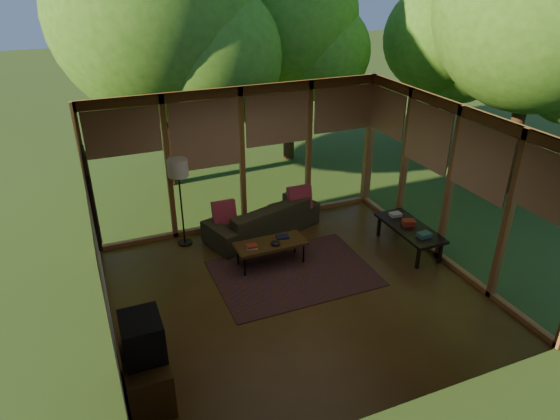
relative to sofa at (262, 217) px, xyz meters
name	(u,v)px	position (x,y,z in m)	size (l,w,h in m)	color
floor	(296,292)	(-0.19, -2.00, -0.32)	(5.50, 5.50, 0.00)	#583A17
ceiling	(299,125)	(-0.19, -2.00, 2.38)	(5.50, 5.50, 0.00)	silver
wall_left	(99,254)	(-2.94, -2.00, 1.03)	(0.04, 5.00, 2.70)	beige
wall_front	(396,317)	(-0.19, -4.50, 1.03)	(5.50, 0.04, 2.70)	beige
window_wall_back	(242,159)	(-0.19, 0.50, 1.03)	(5.50, 0.12, 2.70)	#9A5F30
window_wall_right	(450,186)	(2.56, -2.00, 1.03)	(0.12, 5.00, 2.70)	#9A5F30
exterior_lawn	(413,112)	(7.81, 6.00, -0.33)	(40.00, 40.00, 0.00)	#34531F
tree_nw	(155,14)	(-1.09, 3.09, 3.39)	(4.35, 4.35, 5.89)	#3A2915
tree_ne	(288,18)	(2.07, 3.60, 3.14)	(3.30, 3.30, 5.12)	#3A2915
tree_se	(543,5)	(5.68, -0.30, 3.59)	(4.14, 4.14, 5.99)	#3A2915
tree_far	(438,39)	(5.74, 2.69, 2.60)	(2.70, 2.70, 4.28)	#3A2915
rug	(294,273)	(-0.02, -1.51, -0.31)	(2.57, 1.82, 0.01)	brown
sofa	(262,217)	(0.00, 0.00, 0.00)	(2.20, 0.86, 0.64)	#36301B
pillow_left	(224,213)	(-0.75, -0.05, 0.27)	(0.42, 0.14, 0.42)	maroon
pillow_right	(300,198)	(0.75, -0.05, 0.29)	(0.46, 0.15, 0.46)	maroon
ct_book_lower	(252,247)	(-0.61, -1.15, 0.12)	(0.18, 0.14, 0.03)	#B9B0A7
ct_book_upper	(252,246)	(-0.61, -1.15, 0.15)	(0.18, 0.13, 0.03)	maroon
ct_book_side	(283,237)	(-0.01, -1.02, 0.12)	(0.21, 0.15, 0.03)	black
ct_bowl	(276,243)	(-0.21, -1.20, 0.14)	(0.16, 0.16, 0.07)	black
media_cabinet	(146,374)	(-2.66, -3.19, -0.02)	(0.50, 1.00, 0.60)	#4D3215
television	(142,337)	(-2.64, -3.19, 0.53)	(0.45, 0.55, 0.50)	black
console_book_a	(424,235)	(2.21, -1.97, 0.17)	(0.22, 0.16, 0.08)	#355D51
console_book_b	(409,223)	(2.21, -1.52, 0.19)	(0.22, 0.16, 0.10)	maroon
console_book_c	(395,214)	(2.21, -1.12, 0.16)	(0.21, 0.15, 0.06)	#B9B0A7
floor_lamp	(178,173)	(-1.47, 0.15, 1.09)	(0.36, 0.36, 1.65)	black
coffee_table	(271,244)	(-0.26, -1.10, 0.07)	(1.20, 0.50, 0.43)	#4D3215
side_console	(410,229)	(2.21, -1.57, 0.09)	(0.60, 1.40, 0.46)	black
wall_painting	(92,196)	(-2.91, -0.60, 1.23)	(0.06, 1.35, 1.15)	black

